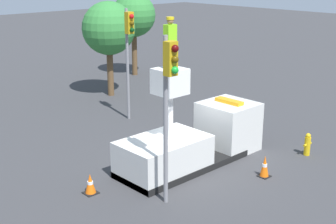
{
  "coord_description": "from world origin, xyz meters",
  "views": [
    {
      "loc": [
        -11.43,
        -11.44,
        7.17
      ],
      "look_at": [
        -1.51,
        -0.8,
        2.64
      ],
      "focal_mm": 50.0,
      "sensor_mm": 36.0,
      "label": 1
    }
  ],
  "objects_px": {
    "bucket_truck": "(193,141)",
    "traffic_cone_rear": "(90,184)",
    "traffic_cone_curbside": "(265,167)",
    "tree_left_bg": "(134,16)",
    "fire_hydrant": "(307,144)",
    "traffic_light_across": "(129,42)",
    "worker": "(170,43)",
    "traffic_light_pole": "(169,89)",
    "tree_right_bg": "(109,29)"
  },
  "relations": [
    {
      "from": "worker",
      "to": "tree_right_bg",
      "type": "height_order",
      "value": "worker"
    },
    {
      "from": "bucket_truck",
      "to": "traffic_light_across",
      "type": "distance_m",
      "value": 6.66
    },
    {
      "from": "traffic_cone_curbside",
      "to": "tree_right_bg",
      "type": "distance_m",
      "value": 13.42
    },
    {
      "from": "worker",
      "to": "traffic_cone_curbside",
      "type": "distance_m",
      "value": 5.5
    },
    {
      "from": "worker",
      "to": "fire_hydrant",
      "type": "xyz_separation_m",
      "value": [
        5.04,
        -2.59,
        -4.26
      ]
    },
    {
      "from": "tree_right_bg",
      "to": "traffic_light_pole",
      "type": "bearing_deg",
      "value": -118.62
    },
    {
      "from": "traffic_light_pole",
      "to": "traffic_cone_rear",
      "type": "distance_m",
      "value": 4.34
    },
    {
      "from": "traffic_cone_curbside",
      "to": "tree_left_bg",
      "type": "xyz_separation_m",
      "value": [
        7.03,
        15.94,
        3.66
      ]
    },
    {
      "from": "worker",
      "to": "traffic_cone_rear",
      "type": "distance_m",
      "value": 5.4
    },
    {
      "from": "bucket_truck",
      "to": "traffic_cone_curbside",
      "type": "bearing_deg",
      "value": -70.37
    },
    {
      "from": "bucket_truck",
      "to": "worker",
      "type": "relative_size",
      "value": 3.53
    },
    {
      "from": "traffic_light_pole",
      "to": "traffic_light_across",
      "type": "relative_size",
      "value": 0.99
    },
    {
      "from": "bucket_truck",
      "to": "worker",
      "type": "height_order",
      "value": "worker"
    },
    {
      "from": "tree_left_bg",
      "to": "fire_hydrant",
      "type": "bearing_deg",
      "value": -104.6
    },
    {
      "from": "traffic_light_across",
      "to": "fire_hydrant",
      "type": "relative_size",
      "value": 5.83
    },
    {
      "from": "tree_left_bg",
      "to": "tree_right_bg",
      "type": "bearing_deg",
      "value": -143.78
    },
    {
      "from": "worker",
      "to": "traffic_cone_rear",
      "type": "xyz_separation_m",
      "value": [
        -3.12,
        0.52,
        -4.38
      ]
    },
    {
      "from": "fire_hydrant",
      "to": "tree_right_bg",
      "type": "bearing_deg",
      "value": 91.26
    },
    {
      "from": "bucket_truck",
      "to": "traffic_cone_curbside",
      "type": "height_order",
      "value": "bucket_truck"
    },
    {
      "from": "traffic_cone_rear",
      "to": "traffic_light_across",
      "type": "bearing_deg",
      "value": 41.71
    },
    {
      "from": "traffic_light_pole",
      "to": "traffic_cone_rear",
      "type": "xyz_separation_m",
      "value": [
        -1.42,
        2.27,
        -3.42
      ]
    },
    {
      "from": "worker",
      "to": "tree_right_bg",
      "type": "relative_size",
      "value": 0.32
    },
    {
      "from": "traffic_cone_rear",
      "to": "tree_right_bg",
      "type": "distance_m",
      "value": 12.87
    },
    {
      "from": "bucket_truck",
      "to": "traffic_light_pole",
      "type": "bearing_deg",
      "value": -149.01
    },
    {
      "from": "traffic_light_pole",
      "to": "tree_left_bg",
      "type": "bearing_deg",
      "value": 54.17
    },
    {
      "from": "fire_hydrant",
      "to": "tree_left_bg",
      "type": "height_order",
      "value": "tree_left_bg"
    },
    {
      "from": "worker",
      "to": "traffic_cone_curbside",
      "type": "bearing_deg",
      "value": -50.66
    },
    {
      "from": "traffic_light_across",
      "to": "traffic_light_pole",
      "type": "bearing_deg",
      "value": -120.73
    },
    {
      "from": "bucket_truck",
      "to": "worker",
      "type": "bearing_deg",
      "value": 180.0
    },
    {
      "from": "fire_hydrant",
      "to": "traffic_cone_curbside",
      "type": "distance_m",
      "value": 2.89
    },
    {
      "from": "traffic_cone_rear",
      "to": "traffic_cone_curbside",
      "type": "bearing_deg",
      "value": -30.83
    },
    {
      "from": "traffic_cone_curbside",
      "to": "tree_left_bg",
      "type": "relative_size",
      "value": 0.14
    },
    {
      "from": "traffic_cone_rear",
      "to": "traffic_cone_curbside",
      "type": "height_order",
      "value": "traffic_cone_curbside"
    },
    {
      "from": "bucket_truck",
      "to": "fire_hydrant",
      "type": "xyz_separation_m",
      "value": [
        3.82,
        -2.59,
        -0.4
      ]
    },
    {
      "from": "traffic_light_across",
      "to": "traffic_cone_rear",
      "type": "relative_size",
      "value": 7.67
    },
    {
      "from": "worker",
      "to": "traffic_light_pole",
      "type": "distance_m",
      "value": 2.62
    },
    {
      "from": "bucket_truck",
      "to": "traffic_cone_rear",
      "type": "distance_m",
      "value": 4.39
    },
    {
      "from": "traffic_cone_curbside",
      "to": "tree_left_bg",
      "type": "height_order",
      "value": "tree_left_bg"
    },
    {
      "from": "fire_hydrant",
      "to": "tree_left_bg",
      "type": "bearing_deg",
      "value": 75.4
    },
    {
      "from": "traffic_light_pole",
      "to": "traffic_light_across",
      "type": "bearing_deg",
      "value": 59.27
    },
    {
      "from": "bucket_truck",
      "to": "traffic_light_pole",
      "type": "height_order",
      "value": "traffic_light_pole"
    },
    {
      "from": "traffic_light_across",
      "to": "traffic_cone_curbside",
      "type": "bearing_deg",
      "value": -94.25
    },
    {
      "from": "traffic_cone_curbside",
      "to": "tree_right_bg",
      "type": "bearing_deg",
      "value": 78.41
    },
    {
      "from": "traffic_cone_rear",
      "to": "tree_left_bg",
      "type": "bearing_deg",
      "value": 46.14
    },
    {
      "from": "traffic_light_across",
      "to": "traffic_cone_curbside",
      "type": "xyz_separation_m",
      "value": [
        -0.62,
        -8.39,
        -3.4
      ]
    },
    {
      "from": "traffic_cone_rear",
      "to": "traffic_cone_curbside",
      "type": "xyz_separation_m",
      "value": [
        5.27,
        -3.14,
        0.05
      ]
    },
    {
      "from": "traffic_cone_rear",
      "to": "traffic_cone_curbside",
      "type": "relative_size",
      "value": 0.87
    },
    {
      "from": "traffic_light_across",
      "to": "tree_left_bg",
      "type": "bearing_deg",
      "value": 49.67
    },
    {
      "from": "traffic_light_across",
      "to": "traffic_cone_rear",
      "type": "distance_m",
      "value": 8.61
    },
    {
      "from": "tree_right_bg",
      "to": "bucket_truck",
      "type": "bearing_deg",
      "value": -109.37
    }
  ]
}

